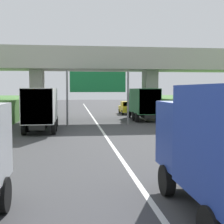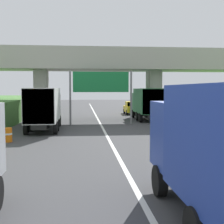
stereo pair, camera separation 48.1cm
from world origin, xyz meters
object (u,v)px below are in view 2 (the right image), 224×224
Objects in this scene: truck_white at (44,107)px; car_yellow at (132,108)px; truck_green at (146,102)px; overhead_highway_sign at (101,85)px; construction_barrel_4 at (8,135)px.

car_yellow is at bearing 58.10° from truck_white.
truck_white is at bearing -142.90° from truck_green.
truck_green is 1.78× the size of car_yellow.
overhead_highway_sign is 6.13m from truck_white.
construction_barrel_4 is at bearing -132.15° from truck_green.
truck_green is 8.17m from car_yellow.
truck_green is at bearing 37.10° from truck_white.
truck_white is (-10.05, -7.60, 0.00)m from truck_green.
car_yellow is (9.77, 15.70, -1.08)m from truck_white.
truck_green and truck_white have the same top height.
truck_white is at bearing 72.68° from construction_barrel_4.
truck_white is 5.79m from construction_barrel_4.
truck_green is 17.53m from construction_barrel_4.
truck_white is at bearing -145.44° from overhead_highway_sign.
truck_green is 1.00× the size of truck_white.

